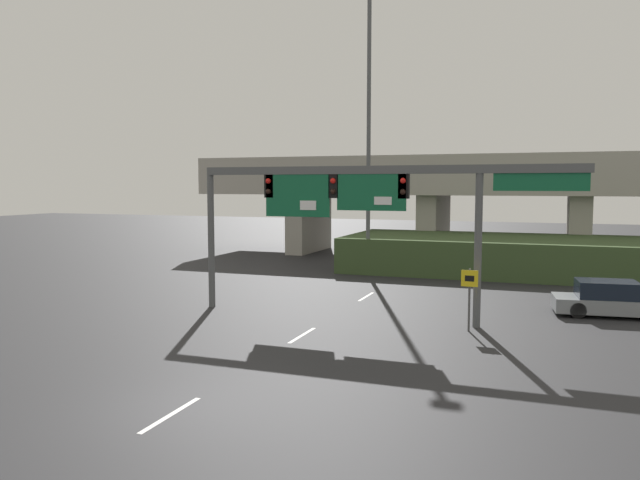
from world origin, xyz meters
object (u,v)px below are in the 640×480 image
Objects in this scene: speed_limit_sign at (469,291)px; highway_light_pole_near at (369,128)px; signal_gantry at (360,195)px; parked_sedan_near_right at (610,300)px.

speed_limit_sign is 16.39m from highway_light_pole_near.
highway_light_pole_near is at bearing 120.35° from speed_limit_sign.
signal_gantry is 5.61m from speed_limit_sign.
signal_gantry is 3.31× the size of parked_sedan_near_right.
highway_light_pole_near is at bearing 141.25° from parked_sedan_near_right.
parked_sedan_near_right is (9.43, 4.01, -4.25)m from signal_gantry.
signal_gantry is 12.90m from highway_light_pole_near.
highway_light_pole_near is (-3.07, 11.97, 3.72)m from signal_gantry.
speed_limit_sign is 7.00m from parked_sedan_near_right.
highway_light_pole_near is 16.83m from parked_sedan_near_right.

